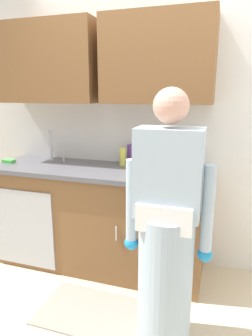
# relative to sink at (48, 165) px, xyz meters

# --- Properties ---
(ground_plane) EXTENTS (9.00, 9.00, 0.00)m
(ground_plane) POSITION_rel_sink_xyz_m (1.06, -0.71, -0.93)
(ground_plane) COLOR beige
(kitchen_wall_with_uppers) EXTENTS (4.80, 0.44, 2.70)m
(kitchen_wall_with_uppers) POSITION_rel_sink_xyz_m (0.92, 0.29, 0.55)
(kitchen_wall_with_uppers) COLOR silver
(kitchen_wall_with_uppers) RESTS_ON ground
(counter_cabinet) EXTENTS (1.90, 0.62, 0.90)m
(counter_cabinet) POSITION_rel_sink_xyz_m (0.51, -0.01, -0.48)
(counter_cabinet) COLOR brown
(counter_cabinet) RESTS_ON ground
(countertop) EXTENTS (1.96, 0.66, 0.04)m
(countertop) POSITION_rel_sink_xyz_m (0.51, -0.01, -0.01)
(countertop) COLOR #595960
(countertop) RESTS_ON counter_cabinet
(sink) EXTENTS (0.50, 0.36, 0.35)m
(sink) POSITION_rel_sink_xyz_m (0.00, 0.00, 0.00)
(sink) COLOR #B7BABF
(sink) RESTS_ON counter_cabinet
(person_at_sink) EXTENTS (0.55, 0.34, 1.62)m
(person_at_sink) POSITION_rel_sink_xyz_m (1.27, -0.73, -0.23)
(person_at_sink) COLOR white
(person_at_sink) RESTS_ON ground
(floor_mat) EXTENTS (0.80, 0.50, 0.01)m
(floor_mat) POSITION_rel_sink_xyz_m (0.73, -0.66, -0.92)
(floor_mat) COLOR gray
(floor_mat) RESTS_ON ground
(bottle_cleaner_spray) EXTENTS (0.06, 0.06, 0.17)m
(bottle_cleaner_spray) POSITION_rel_sink_xyz_m (0.70, 0.15, 0.10)
(bottle_cleaner_spray) COLOR #D8D14C
(bottle_cleaner_spray) RESTS_ON countertop
(bottle_water_tall) EXTENTS (0.06, 0.06, 0.19)m
(bottle_water_tall) POSITION_rel_sink_xyz_m (0.75, 0.22, 0.11)
(bottle_water_tall) COLOR #66388C
(bottle_water_tall) RESTS_ON countertop
(bottle_dish_liquid) EXTENTS (0.08, 0.08, 0.23)m
(bottle_dish_liquid) POSITION_rel_sink_xyz_m (1.18, 0.14, 0.13)
(bottle_dish_liquid) COLOR #D8D14C
(bottle_dish_liquid) RESTS_ON countertop
(cup_by_sink) EXTENTS (0.08, 0.08, 0.09)m
(cup_by_sink) POSITION_rel_sink_xyz_m (0.85, 0.16, 0.06)
(cup_by_sink) COLOR white
(cup_by_sink) RESTS_ON countertop
(knife_on_counter) EXTENTS (0.17, 0.20, 0.01)m
(knife_on_counter) POSITION_rel_sink_xyz_m (1.22, -0.12, 0.02)
(knife_on_counter) COLOR silver
(knife_on_counter) RESTS_ON countertop
(sponge) EXTENTS (0.11, 0.07, 0.03)m
(sponge) POSITION_rel_sink_xyz_m (-0.38, -0.07, 0.03)
(sponge) COLOR #4CBF4C
(sponge) RESTS_ON countertop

